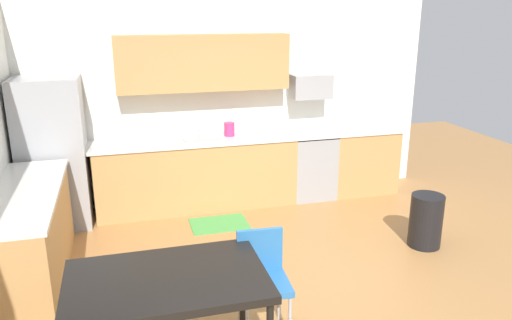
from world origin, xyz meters
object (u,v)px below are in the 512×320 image
(dining_table, at_px, (167,285))
(oven_range, at_px, (310,165))
(refrigerator, at_px, (53,153))
(chair_near_table, at_px, (262,274))
(microwave, at_px, (310,86))
(trash_bin, at_px, (426,221))
(kettle, at_px, (229,130))

(dining_table, bearing_deg, oven_range, 53.42)
(refrigerator, height_order, dining_table, refrigerator)
(oven_range, height_order, chair_near_table, oven_range)
(microwave, xyz_separation_m, chair_near_table, (-1.52, -2.90, -1.04))
(trash_bin, xyz_separation_m, kettle, (-1.81, 1.88, 0.72))
(dining_table, bearing_deg, chair_near_table, 20.90)
(refrigerator, xyz_separation_m, chair_near_table, (1.82, -2.72, -0.40))
(refrigerator, height_order, trash_bin, refrigerator)
(refrigerator, xyz_separation_m, microwave, (3.33, 0.18, 0.64))
(chair_near_table, bearing_deg, kettle, 82.56)
(oven_range, xyz_separation_m, dining_table, (-2.30, -3.10, 0.25))
(dining_table, bearing_deg, refrigerator, 108.80)
(chair_near_table, distance_m, kettle, 2.92)
(trash_bin, bearing_deg, kettle, 133.94)
(refrigerator, relative_size, kettle, 9.03)
(oven_range, distance_m, dining_table, 3.87)
(dining_table, relative_size, trash_bin, 2.33)
(oven_range, bearing_deg, dining_table, -126.58)
(dining_table, relative_size, kettle, 7.00)
(chair_near_table, bearing_deg, refrigerator, 123.71)
(refrigerator, distance_m, oven_range, 3.36)
(kettle, bearing_deg, chair_near_table, -97.44)
(oven_range, bearing_deg, kettle, 177.49)
(refrigerator, distance_m, kettle, 2.20)
(chair_near_table, height_order, trash_bin, chair_near_table)
(refrigerator, bearing_deg, dining_table, -71.20)
(refrigerator, xyz_separation_m, kettle, (2.19, 0.13, 0.12))
(oven_range, relative_size, chair_near_table, 1.07)
(microwave, bearing_deg, trash_bin, -70.94)
(microwave, bearing_deg, chair_near_table, -117.57)
(kettle, bearing_deg, trash_bin, -46.06)
(microwave, height_order, dining_table, microwave)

